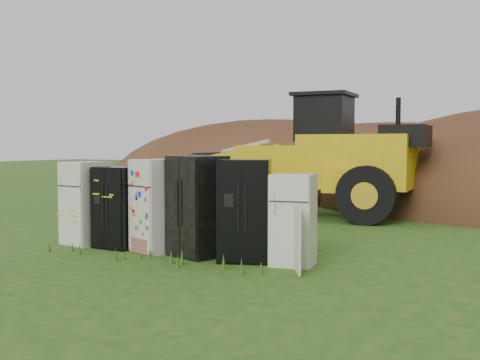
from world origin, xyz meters
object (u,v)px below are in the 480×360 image
object	(u,v)px
fridge_black_side	(118,207)
wheel_loader	(295,155)
fridge_black_right	(245,210)
fridge_leftmost	(85,203)
fridge_dark_mid	(198,206)
fridge_open_door	(293,220)
fridge_sticker	(157,206)

from	to	relation	value
fridge_black_side	wheel_loader	distance (m)	7.23
wheel_loader	fridge_black_right	bearing A→B (deg)	-78.22
fridge_leftmost	fridge_black_right	distance (m)	3.88
fridge_black_side	wheel_loader	xyz separation A→B (m)	(0.96, 7.09, 0.99)
fridge_dark_mid	fridge_open_door	bearing A→B (deg)	20.75
fridge_sticker	fridge_black_side	bearing A→B (deg)	-159.21
fridge_leftmost	fridge_black_right	world-z (taller)	fridge_black_right
fridge_open_door	fridge_sticker	bearing A→B (deg)	171.00
fridge_leftmost	fridge_open_door	world-z (taller)	fridge_leftmost
fridge_sticker	fridge_leftmost	bearing A→B (deg)	-158.94
fridge_open_door	wheel_loader	bearing A→B (deg)	103.12
fridge_black_side	fridge_dark_mid	size ratio (longest dim) A/B	0.87
fridge_black_side	fridge_sticker	distance (m)	0.98
fridge_sticker	fridge_open_door	size ratio (longest dim) A/B	1.14
fridge_leftmost	fridge_dark_mid	world-z (taller)	fridge_dark_mid
fridge_black_side	fridge_open_door	bearing A→B (deg)	3.94
fridge_black_side	fridge_dark_mid	xyz separation A→B (m)	(1.97, -0.02, 0.12)
fridge_sticker	fridge_open_door	world-z (taller)	fridge_sticker
fridge_leftmost	fridge_open_door	bearing A→B (deg)	10.05
fridge_leftmost	fridge_sticker	size ratio (longest dim) A/B	0.96
fridge_leftmost	fridge_open_door	distance (m)	4.83
fridge_leftmost	fridge_open_door	xyz separation A→B (m)	(4.83, 0.06, -0.08)
fridge_black_side	fridge_sticker	bearing A→B (deg)	3.63
fridge_black_side	fridge_black_right	xyz separation A→B (m)	(2.99, -0.02, 0.09)
fridge_black_side	wheel_loader	bearing A→B (deg)	85.62
fridge_sticker	fridge_black_right	bearing A→B (deg)	19.74
fridge_black_right	wheel_loader	bearing A→B (deg)	84.39
fridge_sticker	wheel_loader	bearing A→B (deg)	110.64
fridge_leftmost	fridge_dark_mid	bearing A→B (deg)	9.27
fridge_black_side	fridge_open_door	distance (m)	3.93
fridge_open_door	fridge_dark_mid	bearing A→B (deg)	172.09
wheel_loader	fridge_leftmost	bearing A→B (deg)	-108.76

